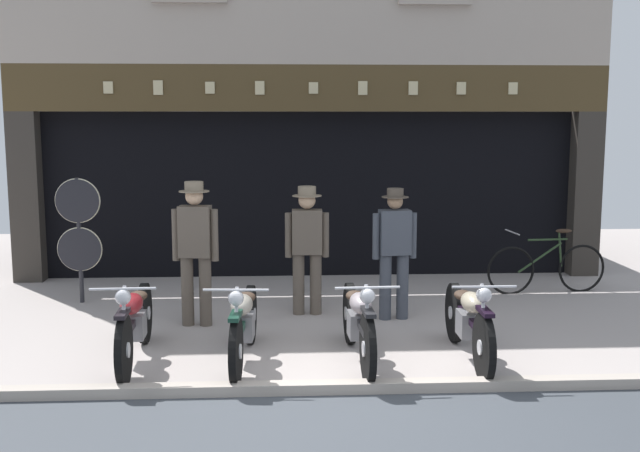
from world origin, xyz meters
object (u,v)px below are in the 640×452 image
(motorcycle_left, at_px, (135,321))
(motorcycle_center_left, at_px, (244,322))
(advert_board_far, at_px, (488,168))
(leaning_bicycle, at_px, (547,267))
(motorcycle_center_right, at_px, (469,320))
(salesman_right, at_px, (394,247))
(tyre_sign_pole, at_px, (79,227))
(advert_board_near, at_px, (424,168))
(motorcycle_center, at_px, (358,321))
(salesman_left, at_px, (195,246))
(shopkeeper_center, at_px, (307,243))

(motorcycle_left, xyz_separation_m, motorcycle_center_left, (1.12, -0.07, -0.01))
(motorcycle_left, height_order, motorcycle_center_left, motorcycle_left)
(advert_board_far, bearing_deg, leaning_bicycle, -71.24)
(motorcycle_center_right, relative_size, salesman_right, 1.20)
(tyre_sign_pole, height_order, advert_board_near, advert_board_near)
(tyre_sign_pole, distance_m, leaning_bicycle, 6.60)
(advert_board_near, distance_m, advert_board_far, 1.04)
(motorcycle_center_left, relative_size, salesman_right, 1.22)
(motorcycle_center_left, bearing_deg, motorcycle_left, 0.39)
(salesman_right, distance_m, leaning_bicycle, 2.81)
(motorcycle_center, bearing_deg, leaning_bicycle, -137.62)
(salesman_left, height_order, leaning_bicycle, salesman_left)
(salesman_left, bearing_deg, advert_board_far, -139.95)
(motorcycle_left, xyz_separation_m, advert_board_far, (4.85, 4.34, 1.27))
(salesman_left, bearing_deg, motorcycle_left, 76.68)
(shopkeeper_center, xyz_separation_m, salesman_right, (1.08, -0.29, -0.01))
(advert_board_far, bearing_deg, motorcycle_center, -119.82)
(motorcycle_left, bearing_deg, motorcycle_center, 175.42)
(motorcycle_center, distance_m, motorcycle_center_right, 1.15)
(advert_board_near, bearing_deg, shopkeeper_center, -128.24)
(shopkeeper_center, bearing_deg, salesman_left, 19.62)
(salesman_left, height_order, salesman_right, salesman_left)
(salesman_right, bearing_deg, motorcycle_center_left, 36.22)
(motorcycle_center_right, xyz_separation_m, advert_board_far, (1.40, 4.46, 1.27))
(advert_board_near, bearing_deg, motorcycle_center, -108.70)
(salesman_right, bearing_deg, advert_board_far, -130.40)
(motorcycle_center_left, bearing_deg, motorcycle_center, -178.57)
(salesman_right, xyz_separation_m, leaning_bicycle, (2.43, 1.32, -0.54))
(motorcycle_center_left, distance_m, salesman_left, 1.68)
(motorcycle_center, height_order, shopkeeper_center, shopkeeper_center)
(motorcycle_center, relative_size, tyre_sign_pole, 1.17)
(motorcycle_left, xyz_separation_m, salesman_right, (2.93, 1.55, 0.48))
(salesman_left, xyz_separation_m, advert_board_near, (3.32, 2.95, 0.73))
(leaning_bicycle, bearing_deg, tyre_sign_pole, 86.82)
(motorcycle_center_right, height_order, salesman_right, salesman_right)
(motorcycle_left, xyz_separation_m, leaning_bicycle, (5.35, 2.87, -0.06))
(advert_board_near, bearing_deg, motorcycle_center_left, -121.42)
(motorcycle_center_left, bearing_deg, advert_board_far, -126.54)
(motorcycle_center_left, relative_size, shopkeeper_center, 1.22)
(motorcycle_center, height_order, tyre_sign_pole, tyre_sign_pole)
(motorcycle_left, height_order, advert_board_far, advert_board_far)
(motorcycle_center_left, height_order, salesman_left, salesman_left)
(motorcycle_center_right, xyz_separation_m, salesman_right, (-0.53, 1.67, 0.48))
(salesman_right, distance_m, tyre_sign_pole, 4.27)
(motorcycle_center_right, xyz_separation_m, tyre_sign_pole, (-4.66, 2.74, 0.61))
(salesman_left, xyz_separation_m, salesman_right, (2.44, 0.17, -0.07))
(tyre_sign_pole, bearing_deg, motorcycle_center_left, -49.07)
(salesman_left, distance_m, salesman_right, 2.45)
(motorcycle_left, distance_m, salesman_left, 1.57)
(motorcycle_center_right, bearing_deg, leaning_bicycle, -121.62)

